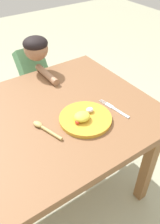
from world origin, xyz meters
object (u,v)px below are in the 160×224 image
(plate, at_px, (85,118))
(fork, at_px, (115,109))
(spoon, at_px, (44,128))
(person, at_px, (35,89))

(plate, height_order, fork, plate)
(plate, relative_size, spoon, 1.43)
(plate, xyz_separation_m, spoon, (-0.20, 0.06, -0.01))
(fork, bearing_deg, plate, 76.21)
(fork, relative_size, person, 0.22)
(fork, distance_m, spoon, 0.39)
(fork, height_order, person, person)
(person, bearing_deg, plate, 86.67)
(plate, distance_m, person, 0.75)
(spoon, height_order, person, person)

